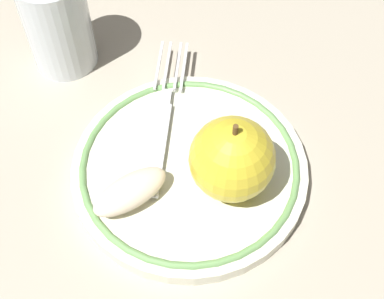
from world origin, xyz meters
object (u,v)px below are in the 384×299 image
at_px(apple_slice_front, 133,191).
at_px(drinking_glass, 60,22).
at_px(plate, 192,168).
at_px(apple_red_whole, 234,155).
at_px(fork, 166,116).

distance_m(apple_slice_front, drinking_glass, 0.19).
relative_size(plate, apple_slice_front, 3.07).
height_order(apple_red_whole, apple_slice_front, apple_red_whole).
bearing_deg(apple_red_whole, plate, 153.86).
xyz_separation_m(plate, drinking_glass, (-0.12, 0.14, 0.04)).
height_order(plate, drinking_glass, drinking_glass).
height_order(apple_red_whole, drinking_glass, drinking_glass).
height_order(plate, apple_slice_front, apple_slice_front).
bearing_deg(apple_slice_front, drinking_glass, -100.83).
xyz_separation_m(apple_red_whole, apple_slice_front, (-0.08, -0.02, -0.02)).
distance_m(apple_red_whole, fork, 0.09).
xyz_separation_m(apple_red_whole, drinking_glass, (-0.15, 0.15, -0.00)).
relative_size(apple_red_whole, fork, 0.43).
distance_m(plate, apple_red_whole, 0.05).
bearing_deg(drinking_glass, plate, -49.93).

